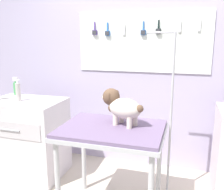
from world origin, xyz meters
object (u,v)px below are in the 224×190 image
(grooming_table, at_px, (112,137))
(pump_bottle_white, at_px, (18,92))
(grooming_arm, at_px, (169,126))
(counter_left, at_px, (28,137))
(dog, at_px, (121,106))

(grooming_table, relative_size, pump_bottle_white, 3.66)
(grooming_arm, height_order, pump_bottle_white, grooming_arm)
(grooming_table, distance_m, grooming_arm, 0.57)
(pump_bottle_white, bearing_deg, counter_left, 37.12)
(grooming_table, height_order, counter_left, counter_left)
(grooming_table, bearing_deg, dog, 59.25)
(grooming_table, relative_size, counter_left, 1.01)
(counter_left, bearing_deg, pump_bottle_white, -142.88)
(grooming_table, distance_m, dog, 0.27)
(grooming_arm, relative_size, dog, 3.87)
(dog, xyz_separation_m, counter_left, (-1.16, 0.29, -0.53))
(grooming_arm, xyz_separation_m, pump_bottle_white, (-1.60, -0.01, 0.23))
(grooming_table, xyz_separation_m, grooming_arm, (0.45, 0.35, 0.02))
(grooming_arm, bearing_deg, pump_bottle_white, -179.81)
(dog, bearing_deg, counter_left, 165.89)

